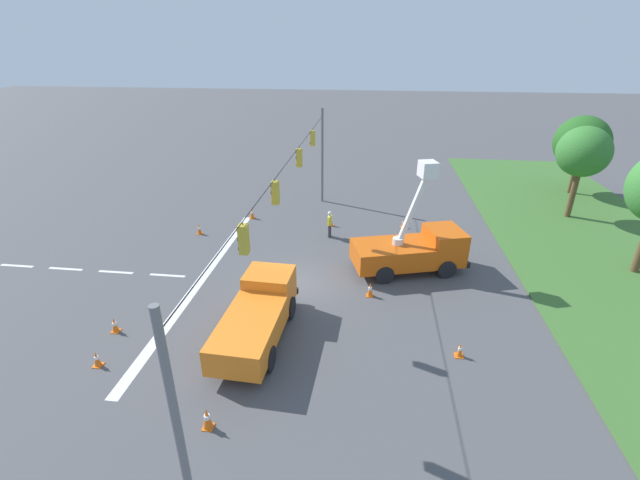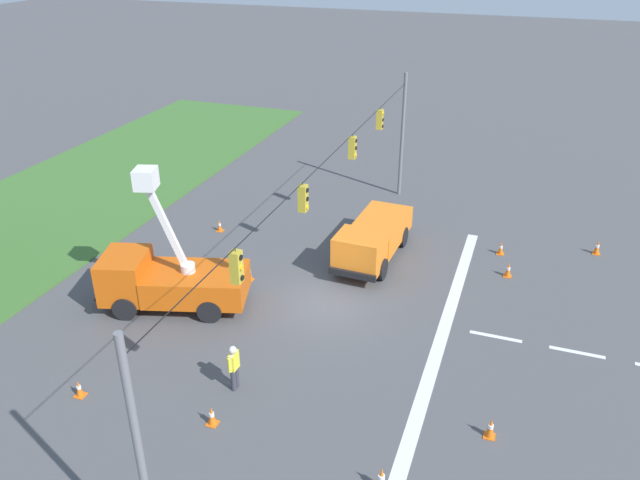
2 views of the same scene
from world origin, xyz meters
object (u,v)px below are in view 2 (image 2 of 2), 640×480
(traffic_cone_far_left, at_px, (491,428))
(traffic_cone_centre_line, at_px, (404,213))
(traffic_cone_near_bucket, at_px, (381,478))
(traffic_cone_far_right, at_px, (79,389))
(traffic_cone_mid_left, at_px, (597,247))
(traffic_cone_lane_edge_b, at_px, (501,248))
(traffic_cone_foreground_left, at_px, (220,226))
(traffic_cone_foreground_right, at_px, (508,270))
(road_worker, at_px, (234,365))
(traffic_cone_mid_right, at_px, (212,416))
(traffic_cone_lane_edge_a, at_px, (249,273))
(utility_truck_support_near, at_px, (372,238))
(utility_truck_bucket_lift, at_px, (168,278))

(traffic_cone_far_left, distance_m, traffic_cone_centre_line, 16.24)
(traffic_cone_near_bucket, bearing_deg, traffic_cone_far_right, 88.00)
(traffic_cone_mid_left, xyz_separation_m, traffic_cone_far_left, (-14.29, 3.61, -0.00))
(traffic_cone_mid_left, distance_m, traffic_cone_lane_edge_b, 4.71)
(traffic_cone_foreground_left, xyz_separation_m, traffic_cone_foreground_right, (0.19, -14.69, 0.04))
(road_worker, bearing_deg, traffic_cone_mid_right, -177.38)
(traffic_cone_lane_edge_b, bearing_deg, traffic_cone_lane_edge_a, 121.44)
(traffic_cone_mid_left, height_order, traffic_cone_mid_right, traffic_cone_mid_left)
(traffic_cone_foreground_right, height_order, traffic_cone_far_left, traffic_cone_far_left)
(traffic_cone_foreground_right, distance_m, traffic_cone_mid_right, 15.37)
(utility_truck_support_near, distance_m, traffic_cone_foreground_right, 6.40)
(road_worker, xyz_separation_m, traffic_cone_near_bucket, (-2.52, -5.88, -0.59))
(utility_truck_bucket_lift, relative_size, traffic_cone_far_left, 9.00)
(traffic_cone_lane_edge_b, xyz_separation_m, traffic_cone_far_right, (-15.46, 12.61, -0.02))
(traffic_cone_foreground_left, height_order, traffic_cone_foreground_right, traffic_cone_foreground_right)
(traffic_cone_near_bucket, bearing_deg, traffic_cone_foreground_left, 42.28)
(road_worker, height_order, traffic_cone_mid_left, road_worker)
(traffic_cone_near_bucket, distance_m, traffic_cone_lane_edge_a, 12.76)
(road_worker, bearing_deg, traffic_cone_far_right, 113.92)
(utility_truck_support_near, relative_size, traffic_cone_foreground_left, 9.80)
(traffic_cone_foreground_left, bearing_deg, traffic_cone_mid_left, -78.10)
(traffic_cone_centre_line, bearing_deg, utility_truck_support_near, 174.75)
(utility_truck_bucket_lift, xyz_separation_m, traffic_cone_mid_left, (11.04, -17.18, -0.96))
(utility_truck_bucket_lift, height_order, traffic_cone_centre_line, utility_truck_bucket_lift)
(traffic_cone_far_right, height_order, traffic_cone_centre_line, traffic_cone_centre_line)
(traffic_cone_mid_left, bearing_deg, utility_truck_bucket_lift, 122.73)
(traffic_cone_lane_edge_a, bearing_deg, road_worker, -158.28)
(traffic_cone_mid_right, distance_m, traffic_cone_near_bucket, 5.83)
(road_worker, bearing_deg, traffic_cone_centre_line, -8.74)
(traffic_cone_far_right, distance_m, traffic_cone_centre_line, 19.21)
(traffic_cone_mid_right, relative_size, traffic_cone_lane_edge_b, 1.05)
(traffic_cone_far_right, xyz_separation_m, traffic_cone_centre_line, (17.79, -7.24, 0.11))
(traffic_cone_lane_edge_b, bearing_deg, utility_truck_bucket_lift, 126.53)
(traffic_cone_foreground_left, bearing_deg, traffic_cone_far_right, -173.17)
(traffic_cone_lane_edge_a, bearing_deg, traffic_cone_centre_line, -30.47)
(utility_truck_support_near, distance_m, traffic_cone_centre_line, 5.02)
(utility_truck_bucket_lift, distance_m, traffic_cone_mid_right, 7.68)
(road_worker, relative_size, traffic_cone_mid_left, 2.41)
(traffic_cone_far_left, bearing_deg, traffic_cone_foreground_right, 1.64)
(traffic_cone_foreground_right, relative_size, traffic_cone_lane_edge_a, 0.94)
(traffic_cone_far_left, relative_size, traffic_cone_centre_line, 0.88)
(traffic_cone_mid_left, relative_size, traffic_cone_near_bucket, 0.90)
(traffic_cone_foreground_left, relative_size, traffic_cone_near_bucket, 0.79)
(traffic_cone_foreground_right, relative_size, traffic_cone_centre_line, 0.86)
(traffic_cone_near_bucket, distance_m, traffic_cone_lane_edge_b, 15.95)
(traffic_cone_near_bucket, xyz_separation_m, traffic_cone_far_right, (0.38, 10.71, -0.10))
(traffic_cone_foreground_left, relative_size, traffic_cone_far_left, 0.89)
(traffic_cone_far_left, bearing_deg, traffic_cone_foreground_left, 55.34)
(traffic_cone_lane_edge_b, bearing_deg, utility_truck_support_near, 114.28)
(traffic_cone_near_bucket, bearing_deg, utility_truck_support_near, 16.55)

